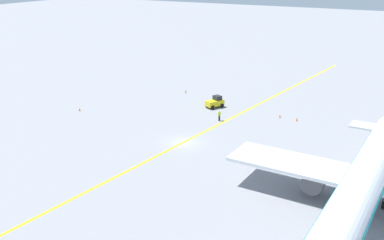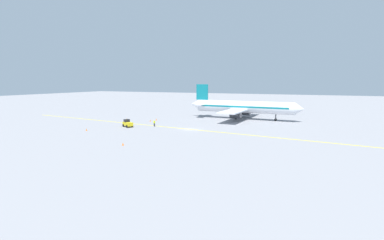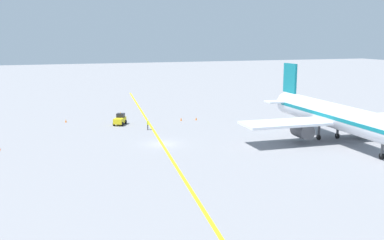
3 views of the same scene
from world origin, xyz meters
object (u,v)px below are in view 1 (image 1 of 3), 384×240
Objects in this scene: ground_crew_worker at (219,115)px; baggage_tug_white at (215,102)px; traffic_cone_mid_apron at (280,116)px; traffic_cone_by_wingtip at (297,119)px; airplane_at_gate at (368,177)px; traffic_cone_near_nose at (186,91)px; traffic_cone_far_edge at (80,109)px.

baggage_tug_white is at bearing -58.41° from ground_crew_worker.
traffic_cone_mid_apron is at bearing -179.02° from baggage_tug_white.
baggage_tug_white is 6.10× the size of traffic_cone_by_wingtip.
traffic_cone_near_nose is at bearing -38.12° from airplane_at_gate.
baggage_tug_white is 6.10× the size of traffic_cone_mid_apron.
baggage_tug_white is at bearing -39.96° from airplane_at_gate.
ground_crew_worker is 3.05× the size of traffic_cone_near_nose.
traffic_cone_near_nose is 20.62m from traffic_cone_mid_apron.
traffic_cone_mid_apron is at bearing -7.09° from traffic_cone_by_wingtip.
baggage_tug_white is 22.34m from traffic_cone_far_edge.
traffic_cone_far_edge is (18.56, 12.42, -0.63)m from baggage_tug_white.
traffic_cone_near_nose is 23.42m from traffic_cone_by_wingtip.
ground_crew_worker is 3.05× the size of traffic_cone_far_edge.
traffic_cone_near_nose is (36.06, -28.29, -3.43)m from airplane_at_gate.
baggage_tug_white is at bearing -146.21° from traffic_cone_far_edge.
traffic_cone_mid_apron is (16.10, -23.07, -3.43)m from airplane_at_gate.
traffic_cone_mid_apron and traffic_cone_by_wingtip have the same top height.
ground_crew_worker is (23.75, -17.11, -2.80)m from airplane_at_gate.
traffic_cone_by_wingtip is (-2.80, 0.35, 0.00)m from traffic_cone_mid_apron.
traffic_cone_far_edge is (29.75, 12.61, 0.00)m from traffic_cone_mid_apron.
baggage_tug_white reaches higher than ground_crew_worker.
traffic_cone_near_nose and traffic_cone_by_wingtip have the same top height.
traffic_cone_mid_apron is 32.31m from traffic_cone_far_edge.
ground_crew_worker is at bearing -35.76° from airplane_at_gate.
traffic_cone_by_wingtip is at bearing -59.65° from airplane_at_gate.
traffic_cone_by_wingtip is at bearing 166.25° from traffic_cone_near_nose.
traffic_cone_mid_apron is 1.00× the size of traffic_cone_far_edge.
airplane_at_gate reaches higher than ground_crew_worker.
traffic_cone_far_edge is (32.55, 12.26, 0.00)m from traffic_cone_by_wingtip.
airplane_at_gate is 64.53× the size of traffic_cone_by_wingtip.
traffic_cone_mid_apron is 1.00× the size of traffic_cone_by_wingtip.
traffic_cone_near_nose is at bearing -31.72° from baggage_tug_white.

